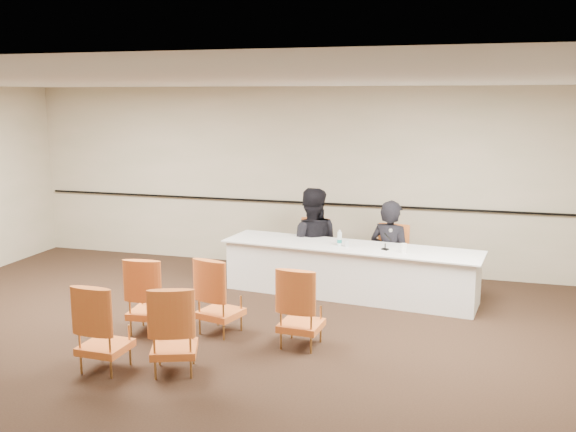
{
  "coord_description": "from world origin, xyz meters",
  "views": [
    {
      "loc": [
        2.61,
        -6.23,
        2.83
      ],
      "look_at": [
        0.04,
        2.6,
        1.12
      ],
      "focal_mm": 40.0,
      "sensor_mm": 36.0,
      "label": 1
    }
  ],
  "objects_px": {
    "panel_table": "(349,271)",
    "panelist_second_chair": "(311,250)",
    "panelist_main": "(390,260)",
    "panelist_second": "(311,248)",
    "aud_chair_back_left": "(104,326)",
    "aud_chair_back_mid": "(174,328)",
    "panelist_main_chair": "(390,258)",
    "aud_chair_front_right": "(301,306)",
    "aud_chair_front_mid": "(220,295)",
    "coffee_cup": "(404,248)",
    "aud_chair_front_left": "(150,294)",
    "water_bottle": "(340,238)",
    "drinking_glass": "(347,243)",
    "microphone": "(385,240)"
  },
  "relations": [
    {
      "from": "panelist_second",
      "to": "microphone",
      "type": "xyz_separation_m",
      "value": [
        1.25,
        -0.77,
        0.37
      ]
    },
    {
      "from": "panelist_main",
      "to": "panelist_main_chair",
      "type": "bearing_deg",
      "value": -0.0
    },
    {
      "from": "panelist_second",
      "to": "water_bottle",
      "type": "bearing_deg",
      "value": 118.86
    },
    {
      "from": "water_bottle",
      "to": "aud_chair_back_left",
      "type": "height_order",
      "value": "water_bottle"
    },
    {
      "from": "aud_chair_back_left",
      "to": "aud_chair_back_mid",
      "type": "xyz_separation_m",
      "value": [
        0.72,
        0.15,
        0.0
      ]
    },
    {
      "from": "microphone",
      "to": "aud_chair_front_left",
      "type": "distance_m",
      "value": 3.27
    },
    {
      "from": "microphone",
      "to": "drinking_glass",
      "type": "bearing_deg",
      "value": -164.38
    },
    {
      "from": "panelist_main",
      "to": "aud_chair_back_mid",
      "type": "bearing_deg",
      "value": 84.09
    },
    {
      "from": "microphone",
      "to": "aud_chair_front_right",
      "type": "bearing_deg",
      "value": -89.69
    },
    {
      "from": "panel_table",
      "to": "aud_chair_front_left",
      "type": "bearing_deg",
      "value": -127.64
    },
    {
      "from": "panelist_second_chair",
      "to": "coffee_cup",
      "type": "bearing_deg",
      "value": -23.47
    },
    {
      "from": "panelist_main",
      "to": "panelist_second_chair",
      "type": "height_order",
      "value": "panelist_main"
    },
    {
      "from": "panelist_main_chair",
      "to": "aud_chair_back_left",
      "type": "distance_m",
      "value": 4.49
    },
    {
      "from": "microphone",
      "to": "aud_chair_back_left",
      "type": "distance_m",
      "value": 4.01
    },
    {
      "from": "panelist_main",
      "to": "water_bottle",
      "type": "relative_size",
      "value": 8.0
    },
    {
      "from": "panel_table",
      "to": "water_bottle",
      "type": "xyz_separation_m",
      "value": [
        -0.14,
        -0.04,
        0.48
      ]
    },
    {
      "from": "panelist_second_chair",
      "to": "aud_chair_front_mid",
      "type": "relative_size",
      "value": 1.0
    },
    {
      "from": "microphone",
      "to": "drinking_glass",
      "type": "relative_size",
      "value": 2.85
    },
    {
      "from": "drinking_glass",
      "to": "aud_chair_front_mid",
      "type": "bearing_deg",
      "value": -123.31
    },
    {
      "from": "microphone",
      "to": "aud_chair_front_right",
      "type": "relative_size",
      "value": 0.3
    },
    {
      "from": "panel_table",
      "to": "panelist_second_chair",
      "type": "height_order",
      "value": "panelist_second_chair"
    },
    {
      "from": "microphone",
      "to": "aud_chair_front_mid",
      "type": "height_order",
      "value": "microphone"
    },
    {
      "from": "aud_chair_front_left",
      "to": "aud_chair_front_right",
      "type": "distance_m",
      "value": 1.88
    },
    {
      "from": "panelist_second_chair",
      "to": "water_bottle",
      "type": "relative_size",
      "value": 4.22
    },
    {
      "from": "aud_chair_front_mid",
      "to": "aud_chair_back_mid",
      "type": "distance_m",
      "value": 1.19
    },
    {
      "from": "panel_table",
      "to": "panelist_second",
      "type": "height_order",
      "value": "panelist_second"
    },
    {
      "from": "panelist_main_chair",
      "to": "aud_chair_back_mid",
      "type": "xyz_separation_m",
      "value": [
        -1.77,
        -3.58,
        0.0
      ]
    },
    {
      "from": "panelist_main_chair",
      "to": "aud_chair_front_right",
      "type": "height_order",
      "value": "same"
    },
    {
      "from": "coffee_cup",
      "to": "aud_chair_front_left",
      "type": "bearing_deg",
      "value": -146.54
    },
    {
      "from": "coffee_cup",
      "to": "aud_chair_front_mid",
      "type": "height_order",
      "value": "aud_chair_front_mid"
    },
    {
      "from": "panel_table",
      "to": "panelist_second",
      "type": "bearing_deg",
      "value": 145.36
    },
    {
      "from": "panelist_second_chair",
      "to": "aud_chair_front_mid",
      "type": "height_order",
      "value": "same"
    },
    {
      "from": "panel_table",
      "to": "aud_chair_front_mid",
      "type": "relative_size",
      "value": 3.9
    },
    {
      "from": "panelist_main_chair",
      "to": "panelist_second",
      "type": "bearing_deg",
      "value": 180.0
    },
    {
      "from": "panelist_second",
      "to": "aud_chair_front_left",
      "type": "bearing_deg",
      "value": 52.22
    },
    {
      "from": "panelist_main_chair",
      "to": "panelist_second",
      "type": "distance_m",
      "value": 1.26
    },
    {
      "from": "panelist_main",
      "to": "panelist_second",
      "type": "bearing_deg",
      "value": 13.81
    },
    {
      "from": "aud_chair_front_left",
      "to": "water_bottle",
      "type": "bearing_deg",
      "value": 42.05
    },
    {
      "from": "panelist_main_chair",
      "to": "water_bottle",
      "type": "height_order",
      "value": "water_bottle"
    },
    {
      "from": "aud_chair_back_left",
      "to": "panelist_main",
      "type": "bearing_deg",
      "value": 58.19
    },
    {
      "from": "coffee_cup",
      "to": "aud_chair_front_left",
      "type": "distance_m",
      "value": 3.42
    },
    {
      "from": "aud_chair_front_mid",
      "to": "water_bottle",
      "type": "bearing_deg",
      "value": 74.6
    },
    {
      "from": "panelist_second_chair",
      "to": "coffee_cup",
      "type": "relative_size",
      "value": 7.18
    },
    {
      "from": "panelist_second_chair",
      "to": "panel_table",
      "type": "bearing_deg",
      "value": -34.64
    },
    {
      "from": "panelist_main_chair",
      "to": "microphone",
      "type": "relative_size",
      "value": 3.34
    },
    {
      "from": "panelist_second_chair",
      "to": "aud_chair_back_left",
      "type": "bearing_deg",
      "value": -101.27
    },
    {
      "from": "panelist_main_chair",
      "to": "aud_chair_front_right",
      "type": "relative_size",
      "value": 1.0
    },
    {
      "from": "drinking_glass",
      "to": "coffee_cup",
      "type": "distance_m",
      "value": 0.83
    },
    {
      "from": "panel_table",
      "to": "microphone",
      "type": "bearing_deg",
      "value": -7.05
    },
    {
      "from": "drinking_glass",
      "to": "coffee_cup",
      "type": "height_order",
      "value": "coffee_cup"
    }
  ]
}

